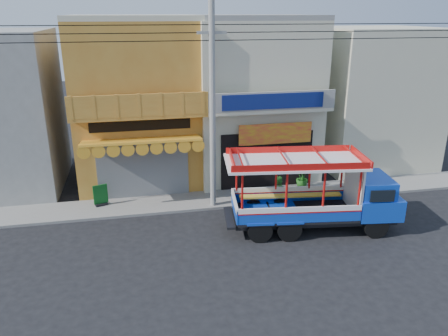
% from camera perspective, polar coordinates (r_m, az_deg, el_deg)
% --- Properties ---
extents(ground, '(90.00, 90.00, 0.00)m').
position_cam_1_polar(ground, '(17.26, 3.92, -9.34)').
color(ground, black).
rests_on(ground, ground).
extents(sidewalk, '(30.00, 2.00, 0.12)m').
position_cam_1_polar(sidewalk, '(20.71, 0.97, -3.94)').
color(sidewalk, slate).
rests_on(sidewalk, ground).
extents(shophouse_left, '(6.00, 7.50, 8.24)m').
position_cam_1_polar(shophouse_left, '(22.86, -11.15, 8.60)').
color(shophouse_left, '#B17127').
rests_on(shophouse_left, ground).
extents(shophouse_right, '(6.00, 6.75, 8.24)m').
position_cam_1_polar(shophouse_right, '(23.69, 3.68, 9.31)').
color(shophouse_right, beige).
rests_on(shophouse_right, ground).
extents(party_pilaster, '(0.35, 0.30, 8.00)m').
position_cam_1_polar(party_pilaster, '(20.10, -2.31, 7.14)').
color(party_pilaster, beige).
rests_on(party_pilaster, ground).
extents(filler_building_right, '(6.00, 6.00, 7.60)m').
position_cam_1_polar(filler_building_right, '(26.49, 18.59, 8.76)').
color(filler_building_right, beige).
rests_on(filler_building_right, ground).
extents(utility_pole, '(28.00, 0.26, 9.00)m').
position_cam_1_polar(utility_pole, '(18.42, -1.08, 9.27)').
color(utility_pole, gray).
rests_on(utility_pole, ground).
extents(songthaew_truck, '(7.09, 3.07, 3.20)m').
position_cam_1_polar(songthaew_truck, '(17.89, 13.12, -3.26)').
color(songthaew_truck, black).
rests_on(songthaew_truck, ground).
extents(green_sign, '(0.63, 0.44, 0.98)m').
position_cam_1_polar(green_sign, '(20.44, -15.80, -3.63)').
color(green_sign, black).
rests_on(green_sign, sidewalk).
extents(potted_plant_b, '(0.61, 0.58, 0.87)m').
position_cam_1_polar(potted_plant_b, '(21.01, 7.28, -2.30)').
color(potted_plant_b, '#1F5B1A').
rests_on(potted_plant_b, sidewalk).
extents(potted_plant_c, '(0.63, 0.63, 1.06)m').
position_cam_1_polar(potted_plant_c, '(21.93, 10.18, -1.22)').
color(potted_plant_c, '#1F5B1A').
rests_on(potted_plant_c, sidewalk).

